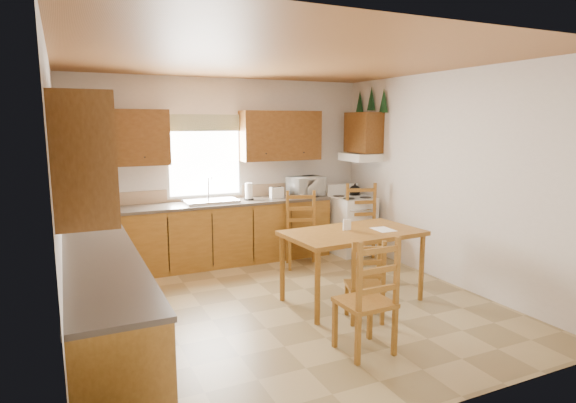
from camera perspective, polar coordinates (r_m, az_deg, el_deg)
name	(u,v)px	position (r m, az deg, el deg)	size (l,w,h in m)	color
floor	(287,307)	(5.56, -0.09, -12.34)	(4.50, 4.50, 0.00)	#968255
ceiling	(287,60)	(5.21, -0.10, 16.45)	(4.50, 4.50, 0.00)	#905C2E
wall_left	(58,203)	(4.74, -25.58, -0.16)	(4.50, 4.50, 0.00)	beige
wall_right	(446,178)	(6.49, 18.23, 2.64)	(4.50, 4.50, 0.00)	beige
wall_back	(224,170)	(7.30, -7.60, 3.73)	(4.50, 4.50, 0.00)	beige
wall_front	(430,230)	(3.35, 16.46, -3.25)	(4.50, 4.50, 0.00)	beige
lower_cab_back	(207,236)	(7.06, -9.61, -4.00)	(3.75, 0.60, 0.88)	brown
lower_cab_left	(102,301)	(4.82, -21.18, -10.91)	(0.60, 3.60, 0.88)	brown
counter_back	(206,204)	(6.97, -9.71, -0.32)	(3.75, 0.63, 0.04)	#4B4138
counter_left	(99,252)	(4.69, -21.52, -5.62)	(0.63, 3.60, 0.04)	#4B4138
backsplash	(200,194)	(7.23, -10.35, 0.89)	(3.75, 0.01, 0.18)	#9F8160
upper_cab_back_left	(114,138)	(6.80, -19.88, 7.11)	(1.41, 0.33, 0.75)	#5E3614
upper_cab_back_right	(281,136)	(7.43, -0.88, 7.81)	(1.25, 0.33, 0.75)	#5E3614
upper_cab_left	(75,146)	(4.54, -23.95, 6.00)	(0.33, 3.60, 0.75)	#5E3614
upper_cab_stove	(363,133)	(7.64, 8.93, 8.08)	(0.33, 0.62, 0.62)	#5E3614
range_hood	(360,157)	(7.63, 8.55, 5.23)	(0.44, 0.62, 0.12)	silver
window_frame	(205,157)	(7.17, -9.85, 5.18)	(1.13, 0.02, 1.18)	silver
window_pane	(205,157)	(7.17, -9.84, 5.17)	(1.05, 0.01, 1.10)	white
window_valance	(204,123)	(7.13, -9.90, 9.17)	(1.19, 0.01, 0.24)	#465D32
sink_basin	(211,201)	(6.99, -9.13, 0.05)	(0.75, 0.45, 0.04)	silver
pine_decal_a	(384,100)	(7.46, 11.27, 11.67)	(0.22, 0.22, 0.36)	#103519
pine_decal_b	(371,99)	(7.72, 9.85, 11.93)	(0.22, 0.22, 0.36)	#103519
pine_decal_c	(360,102)	(7.98, 8.50, 11.59)	(0.22, 0.22, 0.36)	#103519
stove	(351,226)	(7.68, 7.52, -2.86)	(0.60, 0.61, 0.88)	silver
coffeemaker	(92,198)	(6.74, -22.24, 0.36)	(0.19, 0.23, 0.33)	silver
paper_towel	(249,191)	(7.14, -4.67, 1.19)	(0.11, 0.11, 0.25)	white
toaster	(277,193)	(7.32, -1.35, 1.07)	(0.20, 0.13, 0.16)	silver
microwave	(306,186)	(7.53, 2.17, 1.83)	(0.50, 0.36, 0.30)	silver
dining_table	(352,266)	(5.67, 7.60, -7.58)	(1.55, 0.88, 0.83)	brown
chair_near_left	(365,295)	(4.43, 9.13, -10.84)	(0.45, 0.43, 1.08)	brown
chair_near_right	(365,280)	(5.14, 9.07, -9.14)	(0.37, 0.35, 0.88)	brown
chair_far_left	(302,230)	(6.89, 1.69, -3.40)	(0.45, 0.43, 1.07)	brown
chair_far_right	(364,224)	(7.16, 9.02, -2.70)	(0.48, 0.46, 1.15)	brown
table_paper	(383,229)	(5.69, 11.23, -3.27)	(0.21, 0.27, 0.00)	white
table_card	(347,225)	(5.59, 7.00, -2.74)	(0.09, 0.02, 0.13)	white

